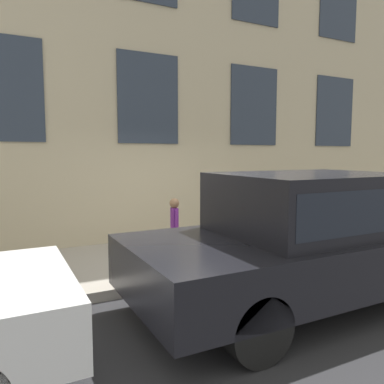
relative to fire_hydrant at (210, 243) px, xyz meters
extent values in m
plane|color=#2D2D30|center=(-0.49, 0.26, -0.49)|extent=(80.00, 80.00, 0.00)
cube|color=#A8A093|center=(0.84, 0.26, -0.42)|extent=(2.66, 60.00, 0.15)
cube|color=#C6B793|center=(2.32, 0.26, 4.55)|extent=(0.30, 40.00, 10.07)
cube|color=#2D3847|center=(2.15, -5.16, 2.64)|extent=(0.03, 1.33, 1.86)
cube|color=#2D3847|center=(2.15, -2.45, 2.64)|extent=(0.03, 1.33, 1.86)
cube|color=#2D3847|center=(2.15, 0.26, 2.64)|extent=(0.03, 1.33, 1.86)
cube|color=#2D3847|center=(2.15, 2.96, 2.64)|extent=(0.03, 1.33, 1.86)
cube|color=#2D3847|center=(2.15, -5.16, 5.48)|extent=(0.03, 1.33, 1.86)
cylinder|color=gold|center=(0.00, 0.00, -0.32)|extent=(0.32, 0.32, 0.04)
cylinder|color=gold|center=(0.00, 0.00, -0.07)|extent=(0.24, 0.24, 0.55)
sphere|color=#A4891E|center=(0.00, 0.00, 0.21)|extent=(0.25, 0.25, 0.25)
cylinder|color=black|center=(0.00, 0.00, 0.28)|extent=(0.08, 0.08, 0.10)
cylinder|color=gold|center=(0.00, -0.17, 0.00)|extent=(0.09, 0.10, 0.09)
cylinder|color=gold|center=(0.00, 0.17, 0.00)|extent=(0.09, 0.10, 0.09)
cylinder|color=#998466|center=(0.45, 0.42, -0.09)|extent=(0.07, 0.07, 0.51)
cylinder|color=#998466|center=(0.56, 0.42, -0.09)|extent=(0.07, 0.07, 0.51)
cube|color=#72288C|center=(0.51, 0.42, 0.36)|extent=(0.14, 0.10, 0.38)
cylinder|color=#72288C|center=(0.41, 0.42, 0.37)|extent=(0.06, 0.06, 0.36)
cylinder|color=#72288C|center=(0.61, 0.42, 0.37)|extent=(0.06, 0.06, 0.36)
sphere|color=#8C6647|center=(0.51, 0.42, 0.64)|extent=(0.17, 0.17, 0.17)
cylinder|color=black|center=(-2.62, 0.99, -0.15)|extent=(0.24, 0.69, 0.69)
cylinder|color=black|center=(-0.84, 0.99, -0.15)|extent=(0.24, 0.69, 0.69)
cylinder|color=black|center=(-0.84, -2.00, -0.15)|extent=(0.24, 0.69, 0.69)
cube|color=black|center=(-1.73, -0.51, 0.17)|extent=(2.02, 4.82, 0.63)
cube|color=black|center=(-1.73, -0.51, 0.86)|extent=(1.78, 2.31, 0.76)
cube|color=#1E232D|center=(-1.73, -0.51, 0.86)|extent=(1.79, 2.13, 0.48)
camera|label=1|loc=(-5.33, 3.07, 1.48)|focal=35.00mm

